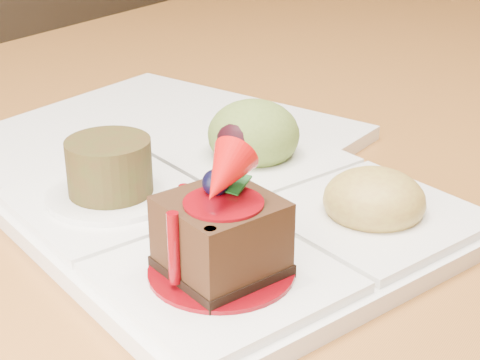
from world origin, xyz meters
The scene contains 3 objects.
dining_table centered at (0.00, 0.00, 0.68)m, with size 1.00×1.80×0.75m.
sampler_plate centered at (0.03, -0.22, 0.77)m, with size 0.31×0.31×0.10m.
second_plate centered at (-0.10, -0.15, 0.76)m, with size 0.27×0.27×0.01m, color white.
Camera 1 is at (0.26, -0.58, 0.98)m, focal length 55.00 mm.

